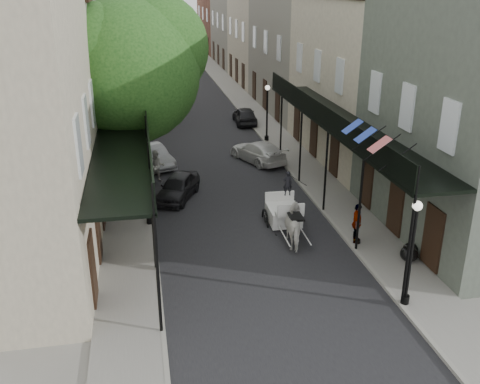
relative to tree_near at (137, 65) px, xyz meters
name	(u,v)px	position (x,y,z in m)	size (l,w,h in m)	color
ground	(271,287)	(4.20, -10.18, -6.49)	(140.00, 140.00, 0.00)	gray
road	(203,137)	(4.20, 9.82, -6.48)	(8.00, 90.00, 0.01)	black
sidewalk_left	(130,140)	(-0.80, 9.82, -6.43)	(2.20, 90.00, 0.12)	gray
sidewalk_right	(272,133)	(9.20, 9.82, -6.43)	(2.20, 90.00, 0.12)	gray
building_row_left	(80,46)	(-4.40, 19.82, -1.24)	(5.00, 80.00, 10.50)	#C3B69C
building_row_right	(286,42)	(12.80, 19.82, -1.24)	(5.00, 80.00, 10.50)	slate
gallery_left	(127,133)	(-0.59, -3.20, -2.44)	(2.20, 18.05, 4.88)	black
gallery_right	(337,123)	(8.99, -3.20, -2.44)	(2.20, 18.05, 4.88)	black
tree_near	(137,65)	(0.00, 0.00, 0.00)	(7.31, 6.80, 9.63)	#382619
tree_far	(135,46)	(-0.05, 14.00, -0.65)	(6.45, 6.00, 8.61)	#382619
lamppost_right_near	(411,252)	(8.30, -12.18, -4.44)	(0.32, 0.32, 3.71)	black
lamppost_left	(147,183)	(0.10, -4.18, -4.44)	(0.32, 0.32, 3.71)	black
lamppost_right_far	(267,112)	(8.30, 7.82, -4.44)	(0.32, 0.32, 3.71)	black
horse	(296,227)	(5.98, -7.12, -5.69)	(0.86, 1.89, 1.60)	silver
carriage	(282,199)	(6.03, -4.63, -5.45)	(1.70, 2.39, 2.67)	black
pedestrian_walking	(157,166)	(0.70, 1.46, -5.62)	(0.85, 0.66, 1.74)	beige
pedestrian_sidewalk_left	(128,119)	(-0.87, 12.13, -5.53)	(1.09, 0.63, 1.68)	gray
pedestrian_sidewalk_right	(357,223)	(8.40, -7.62, -5.52)	(0.99, 0.41, 1.69)	gray
car_left_near	(178,187)	(1.60, -1.18, -5.87)	(1.45, 3.61, 1.23)	black
car_left_mid	(153,156)	(0.60, 4.14, -5.87)	(1.31, 3.76, 1.24)	#9B9CA0
car_left_far	(145,92)	(0.60, 22.99, -5.70)	(2.62, 5.67, 1.58)	black
car_right_near	(258,152)	(6.80, 3.82, -5.87)	(1.73, 4.26, 1.24)	silver
car_right_far	(245,115)	(7.80, 12.92, -5.84)	(1.53, 3.80, 1.30)	black
trash_bags	(410,252)	(9.91, -9.33, -6.09)	(0.95, 1.10, 0.59)	black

